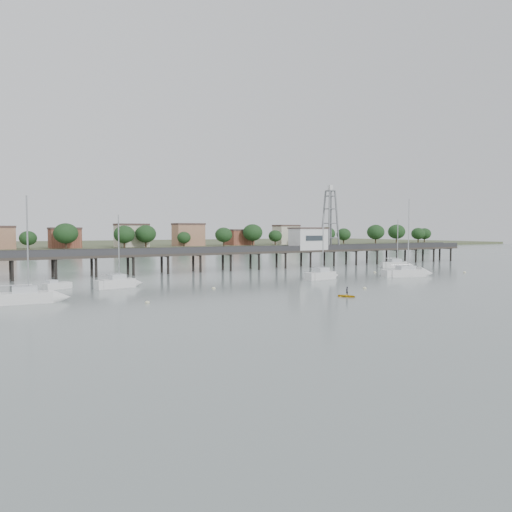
{
  "coord_description": "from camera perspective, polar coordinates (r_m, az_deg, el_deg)",
  "views": [
    {
      "loc": [
        -44.51,
        -35.84,
        8.71
      ],
      "look_at": [
        0.38,
        42.0,
        4.0
      ],
      "focal_mm": 35.0,
      "sensor_mm": 36.0,
      "label": 1
    }
  ],
  "objects": [
    {
      "name": "ground_plane",
      "position": [
        57.81,
        21.05,
        -5.87
      ],
      "size": [
        500.0,
        500.0,
        0.0
      ],
      "primitive_type": "plane",
      "color": "gray",
      "rests_on": "ground"
    },
    {
      "name": "pier",
      "position": [
        105.79,
        -5.06,
        0.33
      ],
      "size": [
        150.0,
        5.0,
        5.5
      ],
      "color": "#2D2823",
      "rests_on": "ground"
    },
    {
      "name": "pier_building",
      "position": [
        118.41,
        5.98,
        2.0
      ],
      "size": [
        8.4,
        5.4,
        5.3
      ],
      "color": "silver",
      "rests_on": "ground"
    },
    {
      "name": "lattice_tower",
      "position": [
        122.35,
        8.46,
        4.09
      ],
      "size": [
        3.2,
        3.2,
        15.5
      ],
      "color": "slate",
      "rests_on": "ground"
    },
    {
      "name": "sailboat_a",
      "position": [
        65.49,
        -23.76,
        -4.33
      ],
      "size": [
        8.34,
        2.99,
        13.53
      ],
      "rotation": [
        0.0,
        0.0,
        -0.07
      ],
      "color": "white",
      "rests_on": "ground"
    },
    {
      "name": "sailboat_c",
      "position": [
        89.72,
        7.94,
        -2.18
      ],
      "size": [
        7.6,
        3.49,
        12.2
      ],
      "rotation": [
        0.0,
        0.0,
        0.19
      ],
      "color": "white",
      "rests_on": "ground"
    },
    {
      "name": "sailboat_d",
      "position": [
        98.48,
        17.54,
        -1.84
      ],
      "size": [
        9.71,
        5.11,
        15.29
      ],
      "rotation": [
        0.0,
        0.0,
        -0.27
      ],
      "color": "white",
      "rests_on": "ground"
    },
    {
      "name": "sailboat_e",
      "position": [
        119.95,
        16.13,
        -0.97
      ],
      "size": [
        7.21,
        4.78,
        11.68
      ],
      "rotation": [
        0.0,
        0.0,
        -0.43
      ],
      "color": "white",
      "rests_on": "ground"
    },
    {
      "name": "sailboat_b",
      "position": [
        78.47,
        -14.95,
        -3.0
      ],
      "size": [
        7.18,
        3.49,
        11.54
      ],
      "rotation": [
        0.0,
        0.0,
        0.22
      ],
      "color": "white",
      "rests_on": "ground"
    },
    {
      "name": "white_tender",
      "position": [
        79.36,
        -21.85,
        -3.17
      ],
      "size": [
        4.26,
        3.02,
        1.53
      ],
      "rotation": [
        0.0,
        0.0,
        0.39
      ],
      "color": "white",
      "rests_on": "ground"
    },
    {
      "name": "yellow_dinghy",
      "position": [
        66.14,
        10.35,
        -4.62
      ],
      "size": [
        1.7,
        1.22,
        2.34
      ],
      "primitive_type": "imported",
      "rotation": [
        0.0,
        0.0,
        0.5
      ],
      "color": "yellow",
      "rests_on": "ground"
    },
    {
      "name": "dinghy_occupant",
      "position": [
        66.14,
        10.35,
        -4.62
      ],
      "size": [
        0.68,
        1.15,
        0.26
      ],
      "primitive_type": "imported",
      "rotation": [
        0.0,
        0.0,
        3.42
      ],
      "color": "black",
      "rests_on": "ground"
    },
    {
      "name": "mooring_buoys",
      "position": [
        79.15,
        3.85,
        -3.27
      ],
      "size": [
        84.24,
        20.6,
        0.39
      ],
      "color": "beige",
      "rests_on": "ground"
    },
    {
      "name": "far_shore",
      "position": [
        279.15,
        -20.72,
        1.21
      ],
      "size": [
        500.0,
        170.0,
        10.4
      ],
      "color": "#475133",
      "rests_on": "ground"
    }
  ]
}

